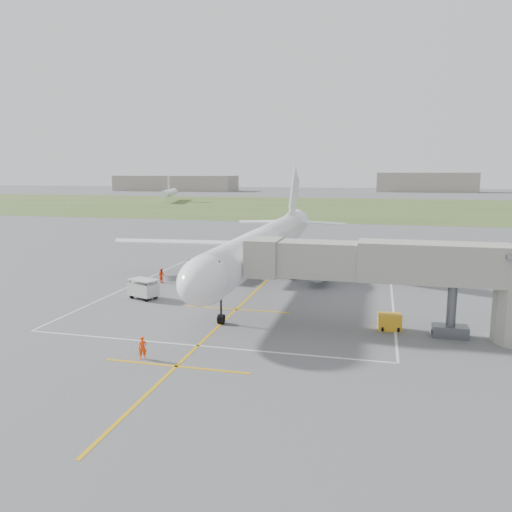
% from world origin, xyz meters
% --- Properties ---
extents(ground, '(700.00, 700.00, 0.00)m').
position_xyz_m(ground, '(0.00, 0.00, 0.00)').
color(ground, '#535355').
rests_on(ground, ground).
extents(grass_strip, '(700.00, 120.00, 0.02)m').
position_xyz_m(grass_strip, '(0.00, 130.00, 0.01)').
color(grass_strip, '#405726').
rests_on(grass_strip, ground).
extents(apron_markings, '(28.20, 60.00, 0.01)m').
position_xyz_m(apron_markings, '(0.00, -5.82, 0.01)').
color(apron_markings, '#CD980C').
rests_on(apron_markings, ground).
extents(airliner, '(38.93, 46.75, 13.52)m').
position_xyz_m(airliner, '(-0.00, 0.75, 4.39)').
color(airliner, white).
rests_on(airliner, ground).
extents(jet_bridge, '(23.40, 5.00, 7.20)m').
position_xyz_m(jet_bridge, '(15.72, -13.50, 4.74)').
color(jet_bridge, gray).
rests_on(jet_bridge, ground).
extents(gpu_unit, '(1.89, 1.44, 1.32)m').
position_xyz_m(gpu_unit, '(13.54, -12.81, 0.65)').
color(gpu_unit, gold).
rests_on(gpu_unit, ground).
extents(baggage_cart, '(3.26, 2.62, 1.97)m').
position_xyz_m(baggage_cart, '(-10.03, -8.45, 1.01)').
color(baggage_cart, '#BBBBBB').
rests_on(baggage_cart, ground).
extents(ramp_worker_nose, '(0.68, 0.61, 1.56)m').
position_xyz_m(ramp_worker_nose, '(-2.69, -23.32, 0.78)').
color(ramp_worker_nose, '#FF4008').
rests_on(ramp_worker_nose, ground).
extents(ramp_worker_wing, '(0.96, 0.88, 1.62)m').
position_xyz_m(ramp_worker_wing, '(-11.39, -1.21, 0.81)').
color(ramp_worker_wing, '#FF3408').
rests_on(ramp_worker_wing, ground).
extents(distant_hangars, '(345.00, 49.00, 12.00)m').
position_xyz_m(distant_hangars, '(-16.15, 265.19, 5.17)').
color(distant_hangars, gray).
rests_on(distant_hangars, ground).
extents(distant_aircraft, '(179.69, 53.46, 8.85)m').
position_xyz_m(distant_aircraft, '(5.72, 158.30, 3.59)').
color(distant_aircraft, white).
rests_on(distant_aircraft, ground).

